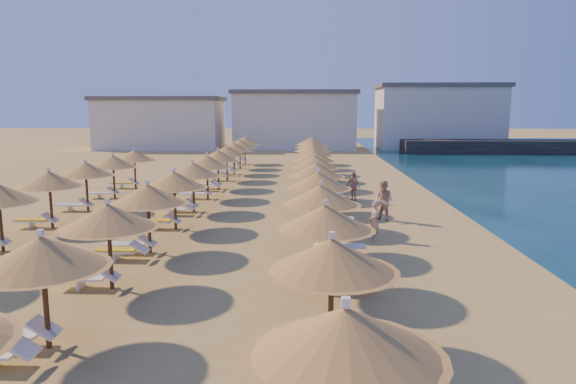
{
  "coord_description": "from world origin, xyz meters",
  "views": [
    {
      "loc": [
        2.21,
        -19.35,
        5.15
      ],
      "look_at": [
        1.44,
        4.0,
        1.3
      ],
      "focal_mm": 32.0,
      "sensor_mm": 36.0,
      "label": 1
    }
  ],
  "objects_px": {
    "jetty": "(535,147)",
    "beachgoer_b": "(384,201)",
    "parasol_row_east": "(316,167)",
    "beachgoer_a": "(374,220)",
    "beachgoer_c": "(353,186)",
    "parasol_row_west": "(200,166)"
  },
  "relations": [
    {
      "from": "jetty",
      "to": "beachgoer_a",
      "type": "distance_m",
      "value": 46.06
    },
    {
      "from": "parasol_row_west",
      "to": "beachgoer_c",
      "type": "height_order",
      "value": "parasol_row_west"
    },
    {
      "from": "beachgoer_b",
      "to": "parasol_row_west",
      "type": "bearing_deg",
      "value": -157.61
    },
    {
      "from": "parasol_row_east",
      "to": "beachgoer_a",
      "type": "height_order",
      "value": "parasol_row_east"
    },
    {
      "from": "beachgoer_a",
      "to": "beachgoer_c",
      "type": "xyz_separation_m",
      "value": [
        -0.06,
        8.35,
        0.07
      ]
    },
    {
      "from": "jetty",
      "to": "beachgoer_a",
      "type": "height_order",
      "value": "beachgoer_a"
    },
    {
      "from": "jetty",
      "to": "beachgoer_b",
      "type": "distance_m",
      "value": 42.68
    },
    {
      "from": "parasol_row_east",
      "to": "parasol_row_west",
      "type": "height_order",
      "value": "same"
    },
    {
      "from": "beachgoer_b",
      "to": "beachgoer_a",
      "type": "bearing_deg",
      "value": -60.16
    },
    {
      "from": "parasol_row_east",
      "to": "beachgoer_a",
      "type": "xyz_separation_m",
      "value": [
        2.17,
        -7.09,
        -1.31
      ]
    },
    {
      "from": "jetty",
      "to": "beachgoer_c",
      "type": "bearing_deg",
      "value": -127.0
    },
    {
      "from": "parasol_row_east",
      "to": "beachgoer_a",
      "type": "distance_m",
      "value": 7.53
    },
    {
      "from": "beachgoer_c",
      "to": "beachgoer_b",
      "type": "distance_m",
      "value": 5.02
    },
    {
      "from": "parasol_row_east",
      "to": "beachgoer_c",
      "type": "bearing_deg",
      "value": 30.89
    },
    {
      "from": "jetty",
      "to": "parasol_row_west",
      "type": "xyz_separation_m",
      "value": [
        -31.75,
        -32.52,
        1.34
      ]
    },
    {
      "from": "beachgoer_a",
      "to": "parasol_row_east",
      "type": "bearing_deg",
      "value": -174.48
    },
    {
      "from": "parasol_row_west",
      "to": "beachgoer_a",
      "type": "relative_size",
      "value": 27.68
    },
    {
      "from": "parasol_row_east",
      "to": "beachgoer_c",
      "type": "distance_m",
      "value": 2.75
    },
    {
      "from": "parasol_row_west",
      "to": "beachgoer_b",
      "type": "height_order",
      "value": "parasol_row_west"
    },
    {
      "from": "jetty",
      "to": "parasol_row_east",
      "type": "height_order",
      "value": "parasol_row_east"
    },
    {
      "from": "beachgoer_c",
      "to": "jetty",
      "type": "bearing_deg",
      "value": 106.44
    },
    {
      "from": "beachgoer_b",
      "to": "jetty",
      "type": "bearing_deg",
      "value": 102.28
    }
  ]
}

